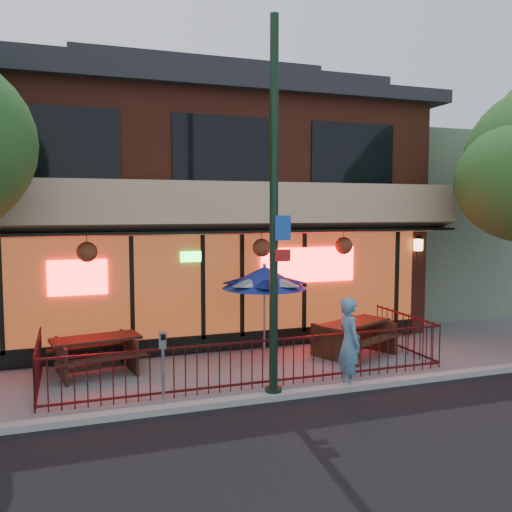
{
  "coord_description": "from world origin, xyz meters",
  "views": [
    {
      "loc": [
        -3.54,
        -9.67,
        3.54
      ],
      "look_at": [
        0.48,
        2.0,
        2.47
      ],
      "focal_mm": 38.0,
      "sensor_mm": 36.0,
      "label": 1
    }
  ],
  "objects_px": {
    "picnic_table_right": "(354,333)",
    "patio_umbrella": "(264,277)",
    "pedestrian": "(349,343)",
    "picnic_table_left": "(96,350)",
    "parking_meter_near": "(163,358)",
    "street_light": "(274,231)"
  },
  "relations": [
    {
      "from": "picnic_table_left",
      "to": "parking_meter_near",
      "type": "bearing_deg",
      "value": -69.3
    },
    {
      "from": "picnic_table_left",
      "to": "picnic_table_right",
      "type": "height_order",
      "value": "picnic_table_right"
    },
    {
      "from": "picnic_table_left",
      "to": "patio_umbrella",
      "type": "distance_m",
      "value": 4.09
    },
    {
      "from": "picnic_table_right",
      "to": "pedestrian",
      "type": "xyz_separation_m",
      "value": [
        -1.29,
        -2.11,
        0.36
      ]
    },
    {
      "from": "picnic_table_left",
      "to": "picnic_table_right",
      "type": "relative_size",
      "value": 0.87
    },
    {
      "from": "parking_meter_near",
      "to": "patio_umbrella",
      "type": "bearing_deg",
      "value": 42.5
    },
    {
      "from": "street_light",
      "to": "pedestrian",
      "type": "relative_size",
      "value": 3.87
    },
    {
      "from": "street_light",
      "to": "pedestrian",
      "type": "xyz_separation_m",
      "value": [
        1.62,
        0.05,
        -2.24
      ]
    },
    {
      "from": "parking_meter_near",
      "to": "pedestrian",
      "type": "bearing_deg",
      "value": 0.78
    },
    {
      "from": "picnic_table_left",
      "to": "parking_meter_near",
      "type": "distance_m",
      "value": 2.9
    },
    {
      "from": "patio_umbrella",
      "to": "pedestrian",
      "type": "height_order",
      "value": "patio_umbrella"
    },
    {
      "from": "picnic_table_left",
      "to": "patio_umbrella",
      "type": "bearing_deg",
      "value": -1.47
    },
    {
      "from": "picnic_table_right",
      "to": "pedestrian",
      "type": "distance_m",
      "value": 2.5
    },
    {
      "from": "picnic_table_left",
      "to": "picnic_table_right",
      "type": "bearing_deg",
      "value": -4.93
    },
    {
      "from": "picnic_table_right",
      "to": "parking_meter_near",
      "type": "height_order",
      "value": "parking_meter_near"
    },
    {
      "from": "picnic_table_right",
      "to": "patio_umbrella",
      "type": "relative_size",
      "value": 1.04
    },
    {
      "from": "picnic_table_left",
      "to": "patio_umbrella",
      "type": "xyz_separation_m",
      "value": [
        3.83,
        -0.1,
        1.43
      ]
    },
    {
      "from": "pedestrian",
      "to": "parking_meter_near",
      "type": "relative_size",
      "value": 1.28
    },
    {
      "from": "picnic_table_right",
      "to": "patio_umbrella",
      "type": "bearing_deg",
      "value": 169.02
    },
    {
      "from": "picnic_table_left",
      "to": "parking_meter_near",
      "type": "xyz_separation_m",
      "value": [
        1.01,
        -2.68,
        0.44
      ]
    },
    {
      "from": "picnic_table_left",
      "to": "patio_umbrella",
      "type": "height_order",
      "value": "patio_umbrella"
    },
    {
      "from": "street_light",
      "to": "parking_meter_near",
      "type": "relative_size",
      "value": 4.95
    }
  ]
}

